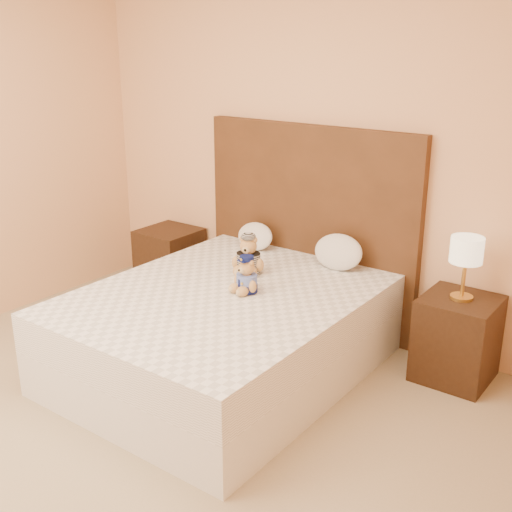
{
  "coord_description": "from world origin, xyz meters",
  "views": [
    {
      "loc": [
        2.41,
        -1.72,
        2.1
      ],
      "look_at": [
        0.07,
        1.45,
        0.74
      ],
      "focal_mm": 45.0,
      "sensor_mm": 36.0,
      "label": 1
    }
  ],
  "objects_px": {
    "teddy_police": "(247,274)",
    "pillow_left": "(255,235)",
    "pillow_right": "(338,250)",
    "nightstand_left": "(170,261)",
    "lamp": "(466,253)",
    "bed": "(225,332)",
    "nightstand_right": "(457,339)",
    "teddy_prisoner": "(248,255)"
  },
  "relations": [
    {
      "from": "nightstand_left",
      "to": "pillow_left",
      "type": "xyz_separation_m",
      "value": [
        0.88,
        0.03,
        0.38
      ]
    },
    {
      "from": "bed",
      "to": "pillow_left",
      "type": "distance_m",
      "value": 0.99
    },
    {
      "from": "nightstand_right",
      "to": "pillow_left",
      "type": "height_order",
      "value": "pillow_left"
    },
    {
      "from": "nightstand_left",
      "to": "teddy_prisoner",
      "type": "relative_size",
      "value": 2.06
    },
    {
      "from": "bed",
      "to": "pillow_left",
      "type": "relative_size",
      "value": 6.49
    },
    {
      "from": "bed",
      "to": "nightstand_left",
      "type": "relative_size",
      "value": 3.64
    },
    {
      "from": "nightstand_right",
      "to": "teddy_police",
      "type": "xyz_separation_m",
      "value": [
        -1.14,
        -0.7,
        0.39
      ]
    },
    {
      "from": "nightstand_right",
      "to": "pillow_right",
      "type": "relative_size",
      "value": 1.5
    },
    {
      "from": "nightstand_left",
      "to": "lamp",
      "type": "relative_size",
      "value": 1.38
    },
    {
      "from": "bed",
      "to": "nightstand_right",
      "type": "distance_m",
      "value": 1.48
    },
    {
      "from": "nightstand_left",
      "to": "teddy_police",
      "type": "bearing_deg",
      "value": -27.37
    },
    {
      "from": "nightstand_right",
      "to": "pillow_right",
      "type": "xyz_separation_m",
      "value": [
        -0.9,
        0.03,
        0.4
      ]
    },
    {
      "from": "teddy_police",
      "to": "pillow_left",
      "type": "height_order",
      "value": "teddy_police"
    },
    {
      "from": "bed",
      "to": "pillow_left",
      "type": "xyz_separation_m",
      "value": [
        -0.37,
        0.83,
        0.38
      ]
    },
    {
      "from": "teddy_police",
      "to": "teddy_prisoner",
      "type": "bearing_deg",
      "value": 138.32
    },
    {
      "from": "bed",
      "to": "lamp",
      "type": "relative_size",
      "value": 5.0
    },
    {
      "from": "pillow_right",
      "to": "nightstand_left",
      "type": "bearing_deg",
      "value": -178.93
    },
    {
      "from": "bed",
      "to": "pillow_left",
      "type": "height_order",
      "value": "pillow_left"
    },
    {
      "from": "teddy_police",
      "to": "pillow_right",
      "type": "bearing_deg",
      "value": 84.58
    },
    {
      "from": "lamp",
      "to": "pillow_left",
      "type": "xyz_separation_m",
      "value": [
        -1.62,
        0.03,
        -0.19
      ]
    },
    {
      "from": "bed",
      "to": "lamp",
      "type": "xyz_separation_m",
      "value": [
        1.25,
        0.8,
        0.57
      ]
    },
    {
      "from": "nightstand_left",
      "to": "teddy_prisoner",
      "type": "distance_m",
      "value": 1.3
    },
    {
      "from": "nightstand_right",
      "to": "pillow_left",
      "type": "relative_size",
      "value": 1.79
    },
    {
      "from": "lamp",
      "to": "teddy_prisoner",
      "type": "xyz_separation_m",
      "value": [
        -1.34,
        -0.42,
        -0.17
      ]
    },
    {
      "from": "pillow_right",
      "to": "teddy_police",
      "type": "bearing_deg",
      "value": -108.35
    },
    {
      "from": "lamp",
      "to": "teddy_prisoner",
      "type": "distance_m",
      "value": 1.41
    },
    {
      "from": "lamp",
      "to": "pillow_right",
      "type": "xyz_separation_m",
      "value": [
        -0.9,
        0.03,
        -0.17
      ]
    },
    {
      "from": "lamp",
      "to": "teddy_police",
      "type": "distance_m",
      "value": 1.35
    },
    {
      "from": "teddy_police",
      "to": "pillow_right",
      "type": "distance_m",
      "value": 0.77
    },
    {
      "from": "teddy_police",
      "to": "pillow_left",
      "type": "distance_m",
      "value": 0.88
    },
    {
      "from": "lamp",
      "to": "teddy_police",
      "type": "bearing_deg",
      "value": -148.27
    },
    {
      "from": "nightstand_right",
      "to": "lamp",
      "type": "height_order",
      "value": "lamp"
    },
    {
      "from": "teddy_prisoner",
      "to": "lamp",
      "type": "bearing_deg",
      "value": -1.86
    },
    {
      "from": "lamp",
      "to": "teddy_prisoner",
      "type": "relative_size",
      "value": 1.5
    },
    {
      "from": "bed",
      "to": "nightstand_right",
      "type": "xyz_separation_m",
      "value": [
        1.25,
        0.8,
        -0.0
      ]
    },
    {
      "from": "lamp",
      "to": "nightstand_right",
      "type": "bearing_deg",
      "value": 0.0
    },
    {
      "from": "teddy_prisoner",
      "to": "pillow_right",
      "type": "height_order",
      "value": "teddy_prisoner"
    },
    {
      "from": "bed",
      "to": "nightstand_right",
      "type": "height_order",
      "value": "same"
    },
    {
      "from": "bed",
      "to": "nightstand_right",
      "type": "relative_size",
      "value": 3.64
    },
    {
      "from": "nightstand_right",
      "to": "teddy_police",
      "type": "relative_size",
      "value": 2.31
    },
    {
      "from": "nightstand_left",
      "to": "nightstand_right",
      "type": "relative_size",
      "value": 1.0
    },
    {
      "from": "lamp",
      "to": "pillow_left",
      "type": "distance_m",
      "value": 1.63
    }
  ]
}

